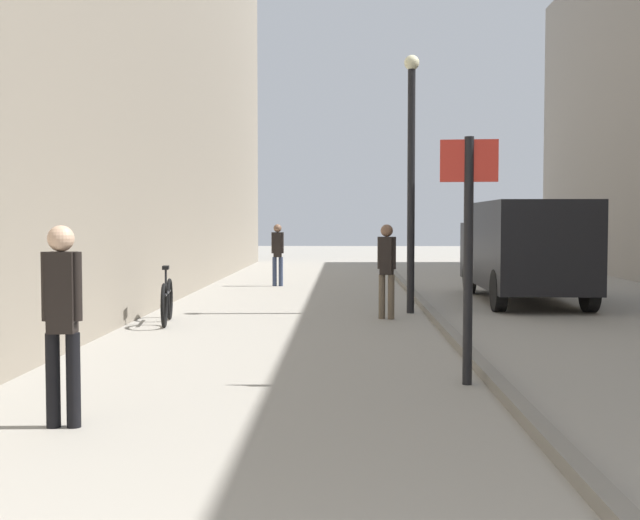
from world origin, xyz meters
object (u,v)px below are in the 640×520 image
street_sign_post (468,238)px  lamp_post (411,166)px  bicycle_leaning (167,301)px  pedestrian_main_foreground (62,311)px  delivery_van (524,248)px  pedestrian_mid_block (387,265)px  pedestrian_far_crossing (278,250)px

street_sign_post → lamp_post: lamp_post is taller
bicycle_leaning → pedestrian_main_foreground: bearing=-92.4°
pedestrian_main_foreground → delivery_van: (6.13, 10.47, 0.17)m
lamp_post → delivery_van: bearing=39.7°
pedestrian_mid_block → pedestrian_main_foreground: bearing=-95.9°
pedestrian_far_crossing → lamp_post: bearing=114.7°
pedestrian_far_crossing → bicycle_leaning: (-1.22, -7.65, -0.56)m
pedestrian_mid_block → lamp_post: bearing=78.2°
lamp_post → bicycle_leaning: size_ratio=2.70×
delivery_van → lamp_post: 3.67m
pedestrian_far_crossing → lamp_post: lamp_post is taller
pedestrian_main_foreground → delivery_van: bearing=56.4°
street_sign_post → lamp_post: bearing=-84.6°
street_sign_post → lamp_post: size_ratio=0.55×
pedestrian_mid_block → delivery_van: (3.05, 3.03, 0.19)m
street_sign_post → lamp_post: 6.60m
pedestrian_main_foreground → pedestrian_mid_block: bearing=64.3°
pedestrian_main_foreground → bicycle_leaning: bearing=92.1°
lamp_post → bicycle_leaning: lamp_post is taller
pedestrian_main_foreground → pedestrian_far_crossing: bearing=84.4°
pedestrian_mid_block → street_sign_post: street_sign_post is taller
pedestrian_main_foreground → bicycle_leaning: 6.77m
pedestrian_mid_block → delivery_van: size_ratio=0.31×
pedestrian_main_foreground → street_sign_post: (3.64, 1.86, 0.57)m
pedestrian_main_foreground → lamp_post: 9.25m
lamp_post → pedestrian_mid_block: bearing=-118.4°
pedestrian_main_foreground → pedestrian_far_crossing: size_ratio=1.04×
pedestrian_main_foreground → pedestrian_mid_block: 8.06m
pedestrian_far_crossing → delivery_van: size_ratio=0.30×
pedestrian_mid_block → bicycle_leaning: pedestrian_mid_block is taller
pedestrian_far_crossing → delivery_van: bearing=143.2°
pedestrian_far_crossing → street_sign_post: 12.88m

